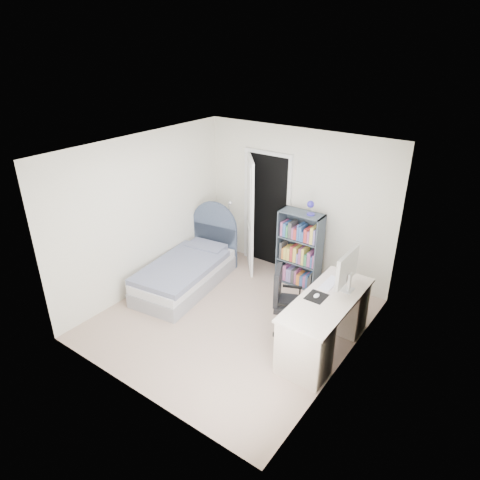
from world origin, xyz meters
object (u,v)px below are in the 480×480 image
Objects in this scene: floor_lamp at (230,239)px; office_chair at (286,298)px; desk at (326,321)px; nightstand at (220,234)px; bookcase at (300,252)px; bed at (188,270)px.

floor_lamp is 2.11m from office_chair.
desk is (2.40, -1.12, -0.08)m from floor_lamp.
floor_lamp is at bearing 154.91° from desk.
bookcase reaches higher than nightstand.
nightstand is 1.79m from bookcase.
office_chair is at bearing -69.20° from bookcase.
bed is 1.86m from bookcase.
floor_lamp reaches higher than bed.
bookcase is (1.31, 0.15, 0.08)m from floor_lamp.
bed is 2.04× the size of office_chair.
bookcase is at bearing -5.11° from nightstand.
bookcase reaches higher than office_chair.
bookcase is 1.53× the size of office_chair.
desk is 0.61m from office_chair.
bookcase is 0.94× the size of desk.
floor_lamp is 1.32m from bookcase.
nightstand is 2.67m from office_chair.
nightstand is 0.44× the size of floor_lamp.
bed is at bearing -76.23° from nightstand.
nightstand is 0.57m from floor_lamp.
bed is 2.56m from desk.
floor_lamp is 0.83× the size of bookcase.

